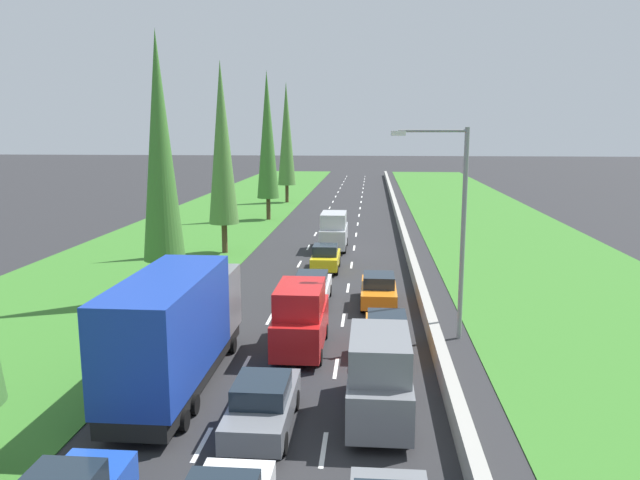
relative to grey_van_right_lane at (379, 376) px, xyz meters
The scene contains 19 objects.
ground_plane 43.13m from the grey_van_right_lane, 94.41° to the left, with size 300.00×300.00×0.00m, color #28282B.
grass_verge_left 45.87m from the grey_van_right_lane, 110.38° to the left, with size 14.00×140.00×0.04m, color #387528.
grass_verge_right 44.39m from the grey_van_right_lane, 75.60° to the left, with size 14.00×140.00×0.04m, color #387528.
median_barrier 43.05m from the grey_van_right_lane, 86.82° to the left, with size 0.44×120.00×0.85m, color #9E9B93.
lane_markings 43.13m from the grey_van_right_lane, 94.41° to the left, with size 3.64×116.00×0.01m.
grey_van_right_lane is the anchor object (origin of this frame).
orange_hatchback_right_lane 5.83m from the grey_van_right_lane, 86.42° to the left, with size 1.74×3.90×1.72m.
orange_sedan_right_lane 12.71m from the grey_van_right_lane, 89.44° to the left, with size 1.82×4.50×1.64m.
grey_sedan_centre_lane 3.66m from the grey_van_right_lane, 164.18° to the right, with size 1.82×4.50×1.64m.
blue_box_truck_left_lane 7.23m from the grey_van_right_lane, 165.30° to the left, with size 2.46×9.40×4.18m.
red_van_centre_lane 6.50m from the grey_van_right_lane, 118.43° to the left, with size 1.96×4.90×2.82m.
white_sedan_centre_lane 13.15m from the grey_van_right_lane, 104.59° to the left, with size 1.82×4.50×1.64m.
yellow_hatchback_centre_lane 20.46m from the grey_van_right_lane, 98.90° to the left, with size 1.74×3.90×1.72m.
silver_van_centre_lane 27.45m from the grey_van_right_lane, 96.44° to the left, with size 1.96×4.90×2.82m.
poplar_tree_second 18.05m from the grey_van_right_lane, 131.04° to the left, with size 2.15×2.15×13.82m.
poplar_tree_third 28.30m from the grey_van_right_lane, 113.35° to the left, with size 2.14×2.14×13.69m.
poplar_tree_fourth 43.92m from the grey_van_right_lane, 104.01° to the left, with size 2.16×2.16×14.53m.
poplar_tree_fifth 58.12m from the grey_van_right_lane, 100.63° to the left, with size 2.16×2.16×14.51m.
street_light_mast 9.30m from the grey_van_right_lane, 67.84° to the left, with size 3.20×0.28×9.00m.
Camera 1 is at (2.98, -0.97, 8.92)m, focal length 34.52 mm.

